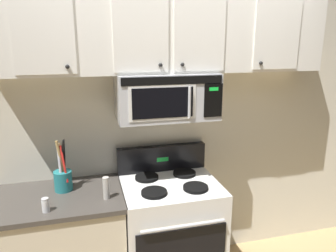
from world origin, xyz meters
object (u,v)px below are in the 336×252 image
at_px(salt_shaker, 46,205).
at_px(utensil_crock_teal, 63,178).
at_px(stove_range, 170,232).
at_px(pepper_mill, 106,188).
at_px(over_range_microwave, 166,96).

bearing_deg(salt_shaker, utensil_crock_teal, 71.96).
height_order(stove_range, salt_shaker, stove_range).
bearing_deg(utensil_crock_teal, salt_shaker, -108.04).
relative_size(stove_range, salt_shaker, 11.77).
xyz_separation_m(salt_shaker, pepper_mill, (0.40, 0.08, 0.03)).
bearing_deg(salt_shaker, pepper_mill, 11.42).
bearing_deg(utensil_crock_teal, pepper_mill, -35.98).
bearing_deg(over_range_microwave, utensil_crock_teal, -178.27).
bearing_deg(stove_range, utensil_crock_teal, 173.43).
relative_size(over_range_microwave, pepper_mill, 4.68).
relative_size(utensil_crock_teal, pepper_mill, 2.42).
bearing_deg(pepper_mill, salt_shaker, -168.58).
bearing_deg(stove_range, salt_shaker, -167.09).
height_order(over_range_microwave, salt_shaker, over_range_microwave).
distance_m(stove_range, pepper_mill, 0.73).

